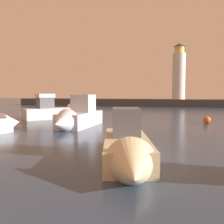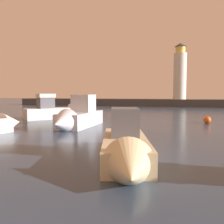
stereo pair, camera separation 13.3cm
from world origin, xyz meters
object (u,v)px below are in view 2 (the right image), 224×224
(motorboat_3, at_px, (58,111))
(mooring_buoy, at_px, (207,120))
(lighthouse, at_px, (180,73))
(motorboat_0, at_px, (76,117))
(motorboat_1, at_px, (126,149))

(motorboat_3, height_order, mooring_buoy, motorboat_3)
(lighthouse, height_order, mooring_buoy, lighthouse)
(motorboat_0, xyz_separation_m, motorboat_3, (-5.40, 6.96, -0.02))
(motorboat_3, relative_size, mooring_buoy, 9.37)
(lighthouse, bearing_deg, motorboat_0, -104.24)
(motorboat_1, relative_size, mooring_buoy, 10.01)
(lighthouse, height_order, motorboat_3, lighthouse)
(motorboat_3, bearing_deg, motorboat_0, -52.17)
(mooring_buoy, bearing_deg, motorboat_0, -153.62)
(mooring_buoy, bearing_deg, lighthouse, 93.56)
(lighthouse, distance_m, motorboat_3, 35.21)
(lighthouse, xyz_separation_m, motorboat_3, (-15.05, -31.07, -6.89))
(lighthouse, relative_size, mooring_buoy, 17.13)
(lighthouse, bearing_deg, mooring_buoy, -86.44)
(motorboat_1, height_order, mooring_buoy, motorboat_1)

